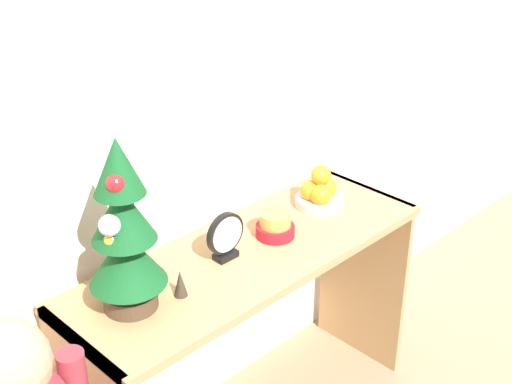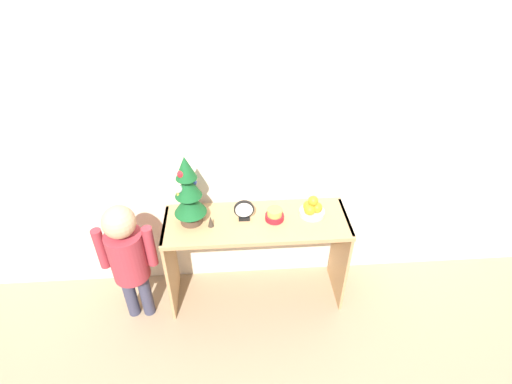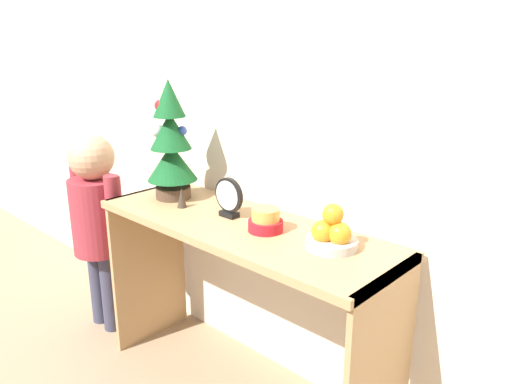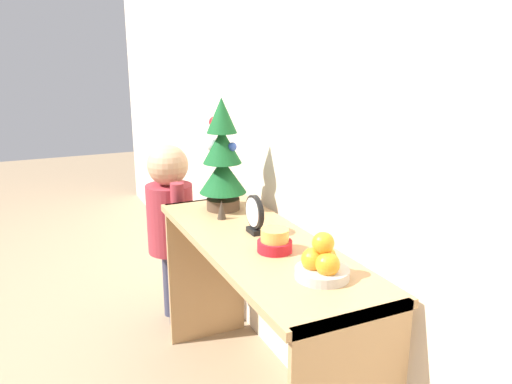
# 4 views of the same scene
# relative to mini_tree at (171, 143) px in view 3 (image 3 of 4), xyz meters

# --- Properties ---
(back_wall) EXTENTS (7.00, 0.05, 2.50)m
(back_wall) POSITION_rel_mini_tree_xyz_m (0.43, 0.23, 0.28)
(back_wall) COLOR beige
(back_wall) RESTS_ON ground_plane
(console_table) EXTENTS (1.23, 0.43, 0.73)m
(console_table) POSITION_rel_mini_tree_xyz_m (0.43, -0.02, -0.40)
(console_table) COLOR tan
(console_table) RESTS_ON ground_plane
(mini_tree) EXTENTS (0.21, 0.21, 0.50)m
(mini_tree) POSITION_rel_mini_tree_xyz_m (0.00, 0.00, 0.00)
(mini_tree) COLOR #4C3828
(mini_tree) RESTS_ON console_table
(fruit_bowl) EXTENTS (0.17, 0.17, 0.15)m
(fruit_bowl) POSITION_rel_mini_tree_xyz_m (0.81, 0.02, -0.19)
(fruit_bowl) COLOR #B7B2A8
(fruit_bowl) RESTS_ON console_table
(singing_bowl) EXTENTS (0.12, 0.12, 0.08)m
(singing_bowl) POSITION_rel_mini_tree_xyz_m (0.55, -0.02, -0.20)
(singing_bowl) COLOR #AD1923
(singing_bowl) RESTS_ON console_table
(desk_clock) EXTENTS (0.13, 0.04, 0.15)m
(desk_clock) POSITION_rel_mini_tree_xyz_m (0.35, -0.00, -0.16)
(desk_clock) COLOR black
(desk_clock) RESTS_ON console_table
(figurine) EXTENTS (0.04, 0.04, 0.08)m
(figurine) POSITION_rel_mini_tree_xyz_m (0.13, -0.06, -0.20)
(figurine) COLOR #382D23
(figurine) RESTS_ON console_table
(child_figure) EXTENTS (0.38, 0.24, 0.97)m
(child_figure) POSITION_rel_mini_tree_xyz_m (-0.42, -0.14, -0.37)
(child_figure) COLOR #38384C
(child_figure) RESTS_ON ground_plane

